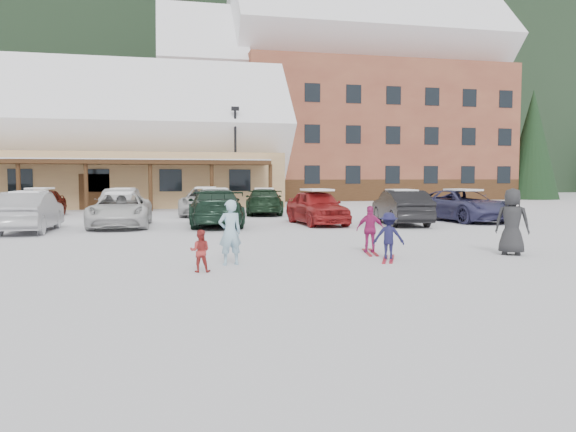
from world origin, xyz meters
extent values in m
plane|color=silver|center=(0.00, 0.00, 0.00)|extent=(160.00, 160.00, 0.00)
cube|color=black|center=(0.00, 85.00, 19.00)|extent=(300.00, 70.00, 38.00)
cube|color=tan|center=(-9.00, 28.00, 1.80)|extent=(28.00, 10.00, 3.60)
cube|color=#422814|center=(-9.00, 21.80, 2.90)|extent=(25.20, 2.60, 0.25)
cube|color=white|center=(-9.00, 28.00, 5.54)|extent=(29.12, 9.69, 9.69)
cube|color=brown|center=(16.00, 38.00, 6.00)|extent=(24.00, 14.00, 12.00)
cube|color=brown|center=(0.50, 38.00, 4.50)|extent=(7.00, 12.60, 9.00)
cube|color=white|center=(16.00, 38.00, 14.69)|extent=(24.96, 13.57, 13.57)
cube|color=#422814|center=(16.00, 31.04, 0.90)|extent=(24.00, 0.10, 1.80)
cylinder|color=black|center=(1.78, 23.46, 3.16)|extent=(0.16, 0.16, 6.32)
cube|color=black|center=(1.78, 23.46, 6.45)|extent=(0.50, 0.25, 0.25)
cylinder|color=black|center=(30.00, 32.00, 0.66)|extent=(0.60, 0.60, 1.32)
cone|color=black|center=(30.00, 32.00, 6.27)|extent=(4.84, 4.84, 9.90)
cylinder|color=black|center=(6.00, 44.00, 0.54)|extent=(0.60, 0.60, 1.08)
cone|color=black|center=(6.00, 44.00, 5.13)|extent=(3.96, 3.96, 8.10)
cylinder|color=black|center=(34.00, 46.00, 0.69)|extent=(0.60, 0.60, 1.38)
cone|color=black|center=(34.00, 46.00, 6.55)|extent=(5.06, 5.06, 10.35)
imported|color=#9ECAE0|center=(-1.39, -0.49, 0.75)|extent=(0.61, 0.46, 1.50)
imported|color=#AA2F2C|center=(-2.13, -1.32, 0.45)|extent=(0.50, 0.42, 0.90)
imported|color=#181740|center=(2.48, -0.51, 0.58)|extent=(0.86, 0.70, 1.15)
cube|color=maroon|center=(2.48, -0.51, 0.01)|extent=(0.77, 1.35, 0.03)
imported|color=#AF256D|center=(2.48, 0.73, 0.63)|extent=(0.79, 0.46, 1.26)
cube|color=maroon|center=(2.48, 0.73, 0.01)|extent=(0.50, 1.41, 0.03)
imported|color=#27282A|center=(5.92, -0.42, 0.86)|extent=(1.00, 0.96, 1.73)
imported|color=#A6A6AB|center=(-7.66, 8.83, 0.74)|extent=(1.66, 4.51, 1.48)
imported|color=silver|center=(-4.56, 10.17, 0.69)|extent=(2.40, 5.02, 1.38)
imported|color=#172F22|center=(-0.80, 9.90, 0.76)|extent=(2.35, 5.35, 1.53)
imported|color=#A62021|center=(3.50, 9.69, 0.74)|extent=(2.05, 4.46, 1.48)
imported|color=black|center=(6.96, 8.83, 0.73)|extent=(2.14, 4.61, 1.46)
imported|color=#393862|center=(10.44, 9.92, 0.72)|extent=(3.10, 5.47, 1.44)
imported|color=#601810|center=(-8.88, 16.77, 0.73)|extent=(2.12, 4.41, 1.45)
imported|color=#A5A5A9|center=(-4.89, 16.64, 0.71)|extent=(1.99, 4.46, 1.42)
imported|color=silver|center=(-0.70, 16.30, 0.73)|extent=(3.18, 5.58, 1.47)
imported|color=#18301D|center=(2.40, 16.37, 0.70)|extent=(2.65, 5.04, 1.39)
camera|label=1|loc=(-2.87, -13.25, 2.02)|focal=35.00mm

